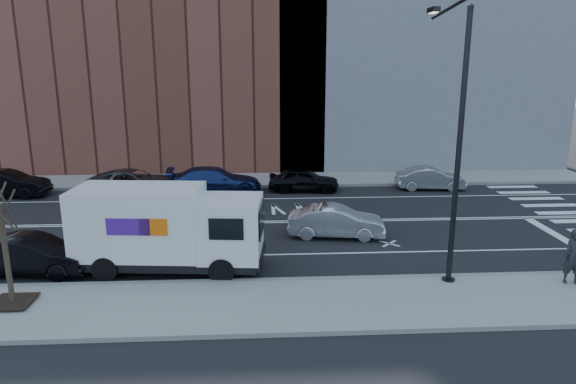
{
  "coord_description": "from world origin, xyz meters",
  "views": [
    {
      "loc": [
        0.62,
        -23.28,
        7.33
      ],
      "look_at": [
        1.95,
        0.23,
        1.4
      ],
      "focal_mm": 32.0,
      "sensor_mm": 36.0,
      "label": 1
    }
  ],
  "objects": [
    {
      "name": "ground",
      "position": [
        0.0,
        0.0,
        0.0
      ],
      "size": [
        120.0,
        120.0,
        0.0
      ],
      "primitive_type": "plane",
      "color": "black",
      "rests_on": "ground"
    },
    {
      "name": "sidewalk_near",
      "position": [
        0.0,
        -8.8,
        0.07
      ],
      "size": [
        44.0,
        3.6,
        0.15
      ],
      "primitive_type": "cube",
      "color": "gray",
      "rests_on": "ground"
    },
    {
      "name": "sidewalk_far",
      "position": [
        0.0,
        8.8,
        0.07
      ],
      "size": [
        44.0,
        3.6,
        0.15
      ],
      "primitive_type": "cube",
      "color": "gray",
      "rests_on": "ground"
    },
    {
      "name": "curb_near",
      "position": [
        0.0,
        -7.0,
        0.08
      ],
      "size": [
        44.0,
        0.25,
        0.17
      ],
      "primitive_type": "cube",
      "color": "gray",
      "rests_on": "ground"
    },
    {
      "name": "curb_far",
      "position": [
        0.0,
        7.0,
        0.08
      ],
      "size": [
        44.0,
        0.25,
        0.17
      ],
      "primitive_type": "cube",
      "color": "gray",
      "rests_on": "ground"
    },
    {
      "name": "crosswalk",
      "position": [
        16.0,
        0.0,
        0.0
      ],
      "size": [
        3.0,
        14.0,
        0.01
      ],
      "primitive_type": null,
      "color": "white",
      "rests_on": "ground"
    },
    {
      "name": "road_markings",
      "position": [
        0.0,
        0.0,
        0.0
      ],
      "size": [
        40.0,
        8.6,
        0.01
      ],
      "primitive_type": null,
      "color": "white",
      "rests_on": "ground"
    },
    {
      "name": "bldg_brick",
      "position": [
        -8.0,
        15.6,
        11.0
      ],
      "size": [
        26.0,
        10.0,
        22.0
      ],
      "primitive_type": "cube",
      "color": "brown",
      "rests_on": "ground"
    },
    {
      "name": "streetlight",
      "position": [
        7.0,
        -6.91,
        5.08
      ],
      "size": [
        0.44,
        4.02,
        9.34
      ],
      "color": "black",
      "rests_on": "ground"
    },
    {
      "name": "street_tree",
      "position": [
        -7.0,
        -8.4,
        1.45
      ],
      "size": [
        1.2,
        1.2,
        3.75
      ],
      "color": "black",
      "rests_on": "ground"
    },
    {
      "name": "fedex_van",
      "position": [
        -2.72,
        -5.6,
        1.62
      ],
      "size": [
        6.91,
        2.89,
        3.08
      ],
      "rotation": [
        0.0,
        0.0,
        -0.09
      ],
      "color": "black",
      "rests_on": "ground"
    },
    {
      "name": "far_parked_b",
      "position": [
        -13.6,
        5.6,
        0.75
      ],
      "size": [
        4.59,
        1.71,
        1.5
      ],
      "primitive_type": "imported",
      "rotation": [
        0.0,
        0.0,
        1.54
      ],
      "color": "black",
      "rests_on": "ground"
    },
    {
      "name": "far_parked_c",
      "position": [
        -6.66,
        5.92,
        0.7
      ],
      "size": [
        5.28,
        2.92,
        1.4
      ],
      "primitive_type": "imported",
      "rotation": [
        0.0,
        0.0,
        1.45
      ],
      "color": "#505258",
      "rests_on": "ground"
    },
    {
      "name": "far_parked_d",
      "position": [
        -1.97,
        5.61,
        0.77
      ],
      "size": [
        5.48,
        2.59,
        1.55
      ],
      "primitive_type": "imported",
      "rotation": [
        0.0,
        0.0,
        1.65
      ],
      "color": "navy",
      "rests_on": "ground"
    },
    {
      "name": "far_parked_e",
      "position": [
        3.2,
        5.96,
        0.7
      ],
      "size": [
        4.23,
        2.02,
        1.39
      ],
      "primitive_type": "imported",
      "rotation": [
        0.0,
        0.0,
        1.48
      ],
      "color": "black",
      "rests_on": "ground"
    },
    {
      "name": "far_parked_f",
      "position": [
        10.77,
        5.97,
        0.66
      ],
      "size": [
        4.12,
        1.71,
        1.33
      ],
      "primitive_type": "imported",
      "rotation": [
        0.0,
        0.0,
        1.49
      ],
      "color": "#A5A5A9",
      "rests_on": "ground"
    },
    {
      "name": "driving_sedan",
      "position": [
        3.9,
        -2.25,
        0.68
      ],
      "size": [
        4.3,
        2.0,
        1.36
      ],
      "primitive_type": "imported",
      "rotation": [
        0.0,
        0.0,
        1.43
      ],
      "color": "silver",
      "rests_on": "ground"
    },
    {
      "name": "near_parked_rear_a",
      "position": [
        -7.5,
        -5.66,
        0.7
      ],
      "size": [
        4.37,
        1.92,
        1.4
      ],
      "primitive_type": "imported",
      "rotation": [
        0.0,
        0.0,
        1.46
      ],
      "color": "black",
      "rests_on": "ground"
    },
    {
      "name": "pedestrian",
      "position": [
        11.03,
        -7.86,
        1.09
      ],
      "size": [
        0.76,
        0.58,
        1.88
      ],
      "primitive_type": "imported",
      "rotation": [
        0.0,
        0.0,
        -0.21
      ],
      "color": "#222528",
      "rests_on": "sidewalk_near"
    }
  ]
}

